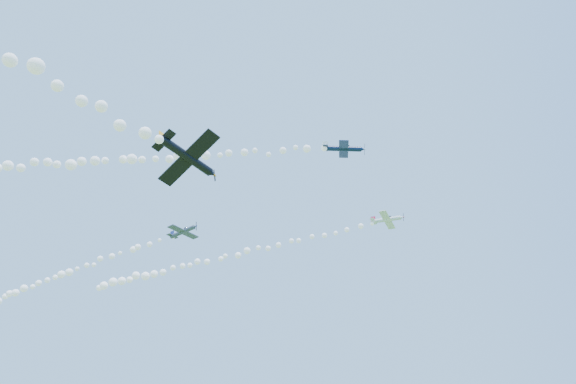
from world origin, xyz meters
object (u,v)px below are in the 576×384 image
(plane_grey, at_px, (183,232))
(plane_white, at_px, (387,219))
(plane_black, at_px, (188,157))
(plane_navy, at_px, (344,149))

(plane_grey, bearing_deg, plane_white, 35.94)
(plane_white, height_order, plane_grey, plane_white)
(plane_black, bearing_deg, plane_navy, -6.02)
(plane_white, bearing_deg, plane_grey, -151.22)
(plane_navy, xyz_separation_m, plane_grey, (-32.83, 12.68, -2.95))
(plane_navy, bearing_deg, plane_grey, 147.73)
(plane_navy, relative_size, plane_grey, 0.98)
(plane_white, relative_size, plane_grey, 1.01)
(plane_white, relative_size, plane_navy, 1.03)
(plane_white, distance_m, plane_grey, 39.29)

